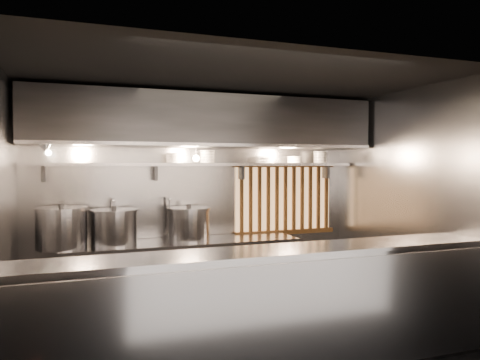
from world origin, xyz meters
TOP-DOWN VIEW (x-y plane):
  - floor at (0.00, 0.00)m, footprint 4.50×4.50m
  - ceiling at (0.00, 0.00)m, footprint 4.50×4.50m
  - wall_back at (0.00, 1.50)m, footprint 4.50×0.00m
  - wall_left at (-2.25, 0.00)m, footprint 0.00×3.00m
  - wall_right at (2.25, 0.00)m, footprint 0.00×3.00m
  - serving_counter at (0.00, -0.96)m, footprint 4.50×0.56m
  - cooking_bench at (-0.30, 1.13)m, footprint 3.00×0.70m
  - bowl_shelf at (0.00, 1.32)m, footprint 4.40×0.34m
  - exhaust_hood at (0.00, 1.10)m, footprint 4.40×0.81m
  - wood_screen at (1.30, 1.45)m, footprint 1.56×0.09m
  - faucet_left at (-1.15, 1.37)m, footprint 0.04×0.30m
  - faucet_right at (-0.45, 1.37)m, footprint 0.04×0.30m
  - heat_lamp at (-1.90, 0.85)m, footprint 0.25×0.35m
  - pendant_bulb at (-0.10, 1.20)m, footprint 0.09×0.09m
  - stock_pot_left at (-1.75, 1.12)m, footprint 0.79×0.79m
  - stock_pot_mid at (-1.15, 1.15)m, footprint 0.59×0.59m
  - stock_pot_right at (-0.21, 1.17)m, footprint 0.73×0.73m
  - bowl_stack_0 at (-0.37, 1.32)m, footprint 0.22×0.22m
  - bowl_stack_1 at (0.09, 1.32)m, footprint 0.21×0.21m
  - bowl_stack_2 at (0.90, 1.32)m, footprint 0.22×0.22m
  - bowl_stack_3 at (1.38, 1.32)m, footprint 0.21×0.21m
  - bowl_stack_4 at (1.81, 1.32)m, footprint 0.20×0.20m

SIDE VIEW (x-z plane):
  - floor at x=0.00m, z-range 0.00..0.00m
  - cooking_bench at x=-0.30m, z-range 0.00..0.90m
  - serving_counter at x=0.00m, z-range 0.00..1.13m
  - stock_pot_right at x=-0.21m, z-range 0.88..1.35m
  - stock_pot_mid at x=-1.15m, z-range 0.88..1.35m
  - stock_pot_left at x=-1.75m, z-range 0.88..1.40m
  - faucet_left at x=-1.15m, z-range 1.06..1.56m
  - faucet_right at x=-0.45m, z-range 1.06..1.56m
  - wood_screen at x=1.30m, z-range 0.86..1.90m
  - wall_back at x=0.00m, z-range -0.85..3.65m
  - wall_left at x=-2.25m, z-range -0.10..2.90m
  - wall_right at x=2.25m, z-range -0.10..2.90m
  - bowl_shelf at x=0.00m, z-range 1.86..1.90m
  - bowl_stack_2 at x=0.90m, z-range 1.90..1.99m
  - bowl_stack_3 at x=1.38m, z-range 1.90..1.99m
  - pendant_bulb at x=-0.10m, z-range 1.87..2.05m
  - bowl_stack_0 at x=-0.37m, z-range 1.90..2.03m
  - bowl_stack_1 at x=0.09m, z-range 1.90..2.07m
  - bowl_stack_4 at x=1.81m, z-range 1.90..2.07m
  - heat_lamp at x=-1.90m, z-range 1.97..2.17m
  - exhaust_hood at x=0.00m, z-range 2.10..2.75m
  - ceiling at x=0.00m, z-range 2.80..2.80m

